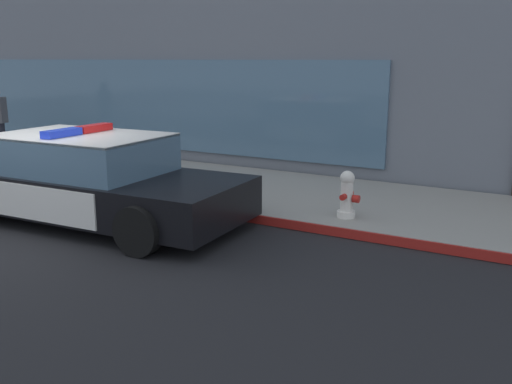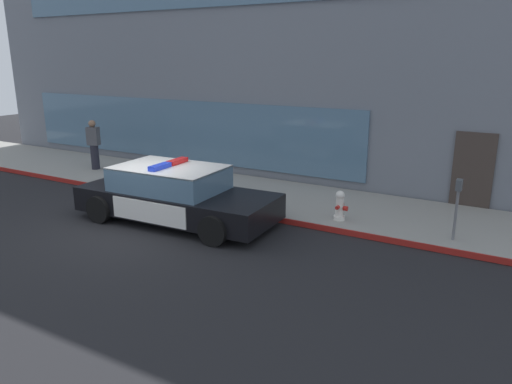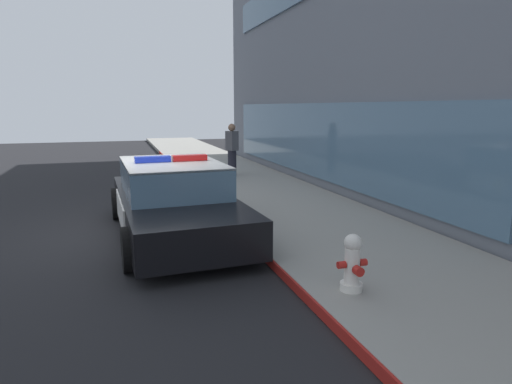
% 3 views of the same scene
% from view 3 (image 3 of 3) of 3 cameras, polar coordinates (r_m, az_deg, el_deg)
% --- Properties ---
extents(ground, '(48.00, 48.00, 0.00)m').
position_cam_3_polar(ground, '(9.08, -15.04, -4.65)').
color(ground, black).
extents(sidewalk, '(48.00, 3.31, 0.15)m').
position_cam_3_polar(sidewalk, '(9.82, 5.58, -2.68)').
color(sidewalk, gray).
rests_on(sidewalk, ground).
extents(curb_red_paint, '(28.80, 0.04, 0.14)m').
position_cam_3_polar(curb_red_paint, '(9.30, -3.94, -3.44)').
color(curb_red_paint, maroon).
rests_on(curb_red_paint, ground).
extents(police_cruiser, '(5.08, 2.32, 1.49)m').
position_cam_3_polar(police_cruiser, '(8.39, -10.63, -0.94)').
color(police_cruiser, black).
rests_on(police_cruiser, ground).
extents(fire_hydrant, '(0.34, 0.39, 0.73)m').
position_cam_3_polar(fire_hydrant, '(5.57, 12.44, -9.08)').
color(fire_hydrant, silver).
rests_on(fire_hydrant, sidewalk).
extents(pedestrian_on_sidewalk, '(0.46, 0.38, 1.71)m').
position_cam_3_polar(pedestrian_on_sidewalk, '(14.39, -3.15, 5.51)').
color(pedestrian_on_sidewalk, '#23232D').
rests_on(pedestrian_on_sidewalk, sidewalk).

